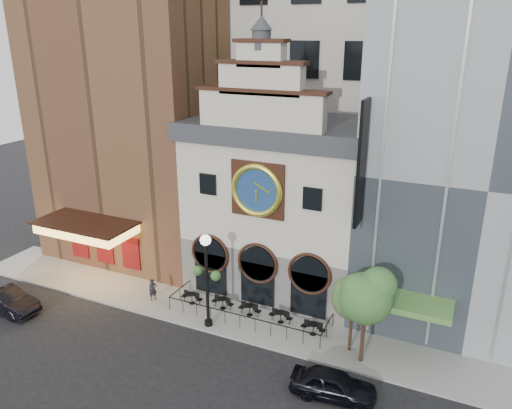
{
  "coord_description": "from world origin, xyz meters",
  "views": [
    {
      "loc": [
        12.32,
        -23.16,
        18.04
      ],
      "look_at": [
        -1.08,
        6.0,
        6.74
      ],
      "focal_mm": 35.0,
      "sensor_mm": 36.0,
      "label": 1
    }
  ],
  "objects_px": {
    "bistro_1": "(223,302)",
    "bistro_4": "(313,328)",
    "bistro_0": "(192,297)",
    "car_right": "(333,384)",
    "tree_left": "(354,295)",
    "car_left": "(5,300)",
    "tree_right": "(367,294)",
    "bistro_3": "(281,316)",
    "pedestrian": "(153,289)",
    "lamppost": "(207,271)",
    "bistro_2": "(250,309)"
  },
  "relations": [
    {
      "from": "bistro_0",
      "to": "pedestrian",
      "type": "distance_m",
      "value": 2.84
    },
    {
      "from": "bistro_2",
      "to": "lamppost",
      "type": "xyz_separation_m",
      "value": [
        -1.9,
        -2.15,
        3.41
      ]
    },
    {
      "from": "bistro_3",
      "to": "lamppost",
      "type": "relative_size",
      "value": 0.25
    },
    {
      "from": "tree_left",
      "to": "car_left",
      "type": "bearing_deg",
      "value": -166.8
    },
    {
      "from": "car_right",
      "to": "tree_left",
      "type": "xyz_separation_m",
      "value": [
        -0.17,
        4.14,
        3.04
      ]
    },
    {
      "from": "bistro_0",
      "to": "bistro_4",
      "type": "xyz_separation_m",
      "value": [
        8.77,
        -0.04,
        0.0
      ]
    },
    {
      "from": "pedestrian",
      "to": "car_right",
      "type": "bearing_deg",
      "value": -71.06
    },
    {
      "from": "pedestrian",
      "to": "bistro_3",
      "type": "bearing_deg",
      "value": -48.66
    },
    {
      "from": "bistro_0",
      "to": "tree_left",
      "type": "xyz_separation_m",
      "value": [
        11.26,
        -0.59,
        3.18
      ]
    },
    {
      "from": "bistro_1",
      "to": "bistro_2",
      "type": "bearing_deg",
      "value": -0.35
    },
    {
      "from": "bistro_2",
      "to": "lamppost",
      "type": "height_order",
      "value": "lamppost"
    },
    {
      "from": "bistro_1",
      "to": "pedestrian",
      "type": "distance_m",
      "value": 5.08
    },
    {
      "from": "bistro_1",
      "to": "bistro_3",
      "type": "xyz_separation_m",
      "value": [
        4.21,
        0.05,
        0.0
      ]
    },
    {
      "from": "bistro_0",
      "to": "tree_right",
      "type": "bearing_deg",
      "value": -6.13
    },
    {
      "from": "lamppost",
      "to": "bistro_3",
      "type": "bearing_deg",
      "value": 34.93
    },
    {
      "from": "bistro_2",
      "to": "bistro_3",
      "type": "height_order",
      "value": "same"
    },
    {
      "from": "car_right",
      "to": "car_left",
      "type": "distance_m",
      "value": 22.54
    },
    {
      "from": "bistro_1",
      "to": "car_right",
      "type": "relative_size",
      "value": 0.36
    },
    {
      "from": "bistro_0",
      "to": "bistro_4",
      "type": "relative_size",
      "value": 1.0
    },
    {
      "from": "bistro_1",
      "to": "bistro_4",
      "type": "bearing_deg",
      "value": -3.11
    },
    {
      "from": "lamppost",
      "to": "tree_left",
      "type": "bearing_deg",
      "value": 14.54
    },
    {
      "from": "tree_left",
      "to": "bistro_3",
      "type": "bearing_deg",
      "value": 168.8
    },
    {
      "from": "bistro_4",
      "to": "tree_left",
      "type": "distance_m",
      "value": 4.07
    },
    {
      "from": "car_right",
      "to": "car_left",
      "type": "bearing_deg",
      "value": 87.63
    },
    {
      "from": "pedestrian",
      "to": "bistro_4",
      "type": "bearing_deg",
      "value": -51.94
    },
    {
      "from": "bistro_0",
      "to": "car_right",
      "type": "bearing_deg",
      "value": -22.5
    },
    {
      "from": "bistro_2",
      "to": "bistro_4",
      "type": "relative_size",
      "value": 1.0
    },
    {
      "from": "bistro_3",
      "to": "tree_left",
      "type": "bearing_deg",
      "value": -11.2
    },
    {
      "from": "car_right",
      "to": "tree_right",
      "type": "bearing_deg",
      "value": -16.73
    },
    {
      "from": "bistro_1",
      "to": "bistro_0",
      "type": "bearing_deg",
      "value": -172.02
    },
    {
      "from": "bistro_1",
      "to": "pedestrian",
      "type": "relative_size",
      "value": 1.0
    },
    {
      "from": "bistro_3",
      "to": "car_right",
      "type": "height_order",
      "value": "car_right"
    },
    {
      "from": "car_left",
      "to": "tree_right",
      "type": "height_order",
      "value": "tree_right"
    },
    {
      "from": "bistro_0",
      "to": "lamppost",
      "type": "height_order",
      "value": "lamppost"
    },
    {
      "from": "bistro_4",
      "to": "car_left",
      "type": "bearing_deg",
      "value": -163.74
    },
    {
      "from": "bistro_4",
      "to": "bistro_3",
      "type": "bearing_deg",
      "value": 170.19
    },
    {
      "from": "bistro_0",
      "to": "tree_right",
      "type": "height_order",
      "value": "tree_right"
    },
    {
      "from": "lamppost",
      "to": "tree_left",
      "type": "height_order",
      "value": "lamppost"
    },
    {
      "from": "bistro_4",
      "to": "car_right",
      "type": "distance_m",
      "value": 5.39
    },
    {
      "from": "car_right",
      "to": "tree_right",
      "type": "distance_m",
      "value": 5.06
    },
    {
      "from": "bistro_2",
      "to": "car_left",
      "type": "distance_m",
      "value": 16.53
    },
    {
      "from": "car_left",
      "to": "car_right",
      "type": "bearing_deg",
      "value": -85.38
    },
    {
      "from": "bistro_1",
      "to": "tree_right",
      "type": "xyz_separation_m",
      "value": [
        9.89,
        -1.62,
        3.79
      ]
    },
    {
      "from": "bistro_0",
      "to": "bistro_3",
      "type": "bearing_deg",
      "value": 3.2
    },
    {
      "from": "car_left",
      "to": "bistro_4",
      "type": "bearing_deg",
      "value": -71.93
    },
    {
      "from": "bistro_0",
      "to": "lamppost",
      "type": "distance_m",
      "value": 4.54
    },
    {
      "from": "tree_right",
      "to": "pedestrian",
      "type": "bearing_deg",
      "value": 177.57
    },
    {
      "from": "bistro_3",
      "to": "bistro_4",
      "type": "height_order",
      "value": "same"
    },
    {
      "from": "bistro_4",
      "to": "tree_right",
      "type": "xyz_separation_m",
      "value": [
        3.35,
        -1.26,
        3.79
      ]
    },
    {
      "from": "bistro_2",
      "to": "lamppost",
      "type": "distance_m",
      "value": 4.46
    }
  ]
}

